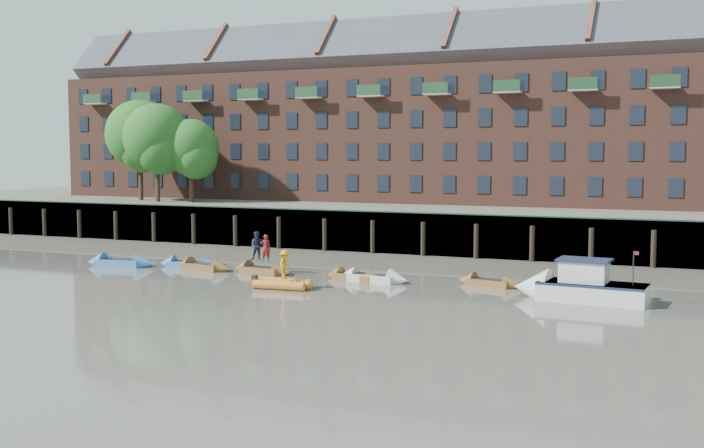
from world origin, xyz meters
The scene contains 19 objects.
ground centered at (0.00, 0.00, 0.00)m, with size 220.00×220.00×0.00m, color #666258.
foreshore centered at (0.00, 18.00, 0.00)m, with size 110.00×8.00×0.50m, color #3D382F.
mud_band centered at (0.00, 14.60, 0.00)m, with size 110.00×1.60×0.10m, color #4C4336.
river_wall centered at (0.00, 22.38, 1.59)m, with size 110.00×1.23×3.30m.
bank_terrace centered at (0.00, 36.00, 1.60)m, with size 110.00×28.00×3.20m, color #5E594D.
apartment_terrace centered at (0.00, 36.99, 12.82)m, with size 80.60×15.56×20.98m.
tree_cluster centered at (-25.62, 27.35, 9.00)m, with size 11.76×7.74×9.40m.
rowboat_0 centered at (-15.44, 9.07, 0.25)m, with size 5.05×2.19×1.42m.
rowboat_1 centered at (-10.89, 10.48, 0.22)m, with size 4.32×1.82×1.22m.
rowboat_2 centered at (-9.29, 9.79, 0.22)m, with size 4.48×1.83×1.26m.
rowboat_3 centered at (-4.89, 9.84, 0.22)m, with size 4.47×1.81×1.26m.
rowboat_4 centered at (1.61, 9.67, 0.21)m, with size 4.19×1.83×1.18m.
rowboat_5 centered at (2.81, 9.58, 0.23)m, with size 4.65×1.74×1.32m.
rowboat_6 centered at (9.63, 10.73, 0.20)m, with size 4.12×1.91×1.15m.
rib_tender centered at (-0.93, 5.38, 0.26)m, with size 3.46×1.87×0.59m.
motor_launch centered at (14.57, 8.00, 0.72)m, with size 7.01×2.75×2.83m.
person_rower_a centered at (-4.62, 9.84, 1.69)m, with size 0.62×0.40×1.69m, color maroon.
person_rower_b centered at (-5.28, 9.95, 1.77)m, with size 0.89×0.70×1.84m, color #19233F.
person_rib_crew centered at (-0.94, 5.41, 1.38)m, with size 1.07×0.61×1.65m, color orange.
Camera 1 is at (20.63, -35.82, 7.79)m, focal length 42.00 mm.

